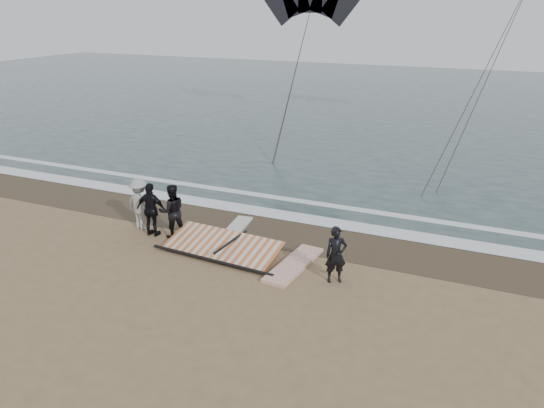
{
  "coord_description": "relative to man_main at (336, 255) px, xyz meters",
  "views": [
    {
      "loc": [
        5.94,
        -11.41,
        7.54
      ],
      "look_at": [
        -0.34,
        3.0,
        1.6
      ],
      "focal_mm": 35.0,
      "sensor_mm": 36.0,
      "label": 1
    }
  ],
  "objects": [
    {
      "name": "board_white",
      "position": [
        -1.43,
        0.39,
        -0.79
      ],
      "size": [
        1.03,
        2.82,
        0.11
      ],
      "primitive_type": "cube",
      "rotation": [
        0.0,
        0.0,
        -0.09
      ],
      "color": "white",
      "rests_on": "ground"
    },
    {
      "name": "sea",
      "position": [
        -2.18,
        31.2,
        -0.84
      ],
      "size": [
        120.0,
        54.0,
        0.02
      ],
      "primitive_type": "cube",
      "color": "#233838",
      "rests_on": "ground"
    },
    {
      "name": "ground",
      "position": [
        -2.18,
        -1.8,
        -0.85
      ],
      "size": [
        120.0,
        120.0,
        0.0
      ],
      "primitive_type": "plane",
      "color": "#8C704C",
      "rests_on": "ground"
    },
    {
      "name": "board_cream",
      "position": [
        -4.36,
        2.19,
        -0.8
      ],
      "size": [
        0.85,
        2.24,
        0.09
      ],
      "primitive_type": "cube",
      "rotation": [
        0.0,
        0.0,
        0.12
      ],
      "color": "beige",
      "rests_on": "ground"
    },
    {
      "name": "sail_rig",
      "position": [
        -3.94,
        0.48,
        -0.65
      ],
      "size": [
        4.39,
        1.99,
        0.5
      ],
      "color": "black",
      "rests_on": "ground"
    },
    {
      "name": "foam_far",
      "position": [
        -2.18,
        5.8,
        -0.82
      ],
      "size": [
        120.0,
        0.45,
        0.01
      ],
      "primitive_type": "cube",
      "color": "white",
      "rests_on": "sea"
    },
    {
      "name": "kite_dark",
      "position": [
        -8.44,
        20.93,
        6.63
      ],
      "size": [
        7.08,
        5.45,
        13.0
      ],
      "color": "black",
      "rests_on": "ground"
    },
    {
      "name": "trio_cluster",
      "position": [
        -6.84,
        0.81,
        0.1
      ],
      "size": [
        2.66,
        1.18,
        1.9
      ],
      "color": "black",
      "rests_on": "ground"
    },
    {
      "name": "man_main",
      "position": [
        0.0,
        0.0,
        0.0
      ],
      "size": [
        0.74,
        0.66,
        1.7
      ],
      "primitive_type": "imported",
      "rotation": [
        0.0,
        0.0,
        0.52
      ],
      "color": "black",
      "rests_on": "ground"
    },
    {
      "name": "wet_sand",
      "position": [
        -2.18,
        2.7,
        -0.84
      ],
      "size": [
        120.0,
        2.8,
        0.01
      ],
      "primitive_type": "cube",
      "color": "#4C3D2B",
      "rests_on": "ground"
    },
    {
      "name": "foam_near",
      "position": [
        -2.18,
        4.1,
        -0.82
      ],
      "size": [
        120.0,
        0.9,
        0.01
      ],
      "primitive_type": "cube",
      "color": "white",
      "rests_on": "sea"
    }
  ]
}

